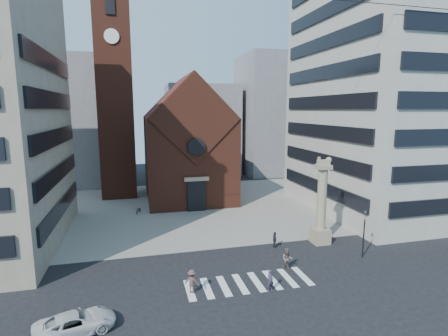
{
  "coord_description": "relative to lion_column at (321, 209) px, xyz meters",
  "views": [
    {
      "loc": [
        -7.43,
        -26.72,
        13.14
      ],
      "look_at": [
        1.4,
        8.0,
        7.12
      ],
      "focal_mm": 28.0,
      "sensor_mm": 36.0,
      "label": 1
    }
  ],
  "objects": [
    {
      "name": "ground",
      "position": [
        -10.01,
        -3.0,
        -3.46
      ],
      "size": [
        120.0,
        120.0,
        0.0
      ],
      "primitive_type": "plane",
      "color": "black",
      "rests_on": "ground"
    },
    {
      "name": "piazza",
      "position": [
        -10.01,
        16.0,
        -3.43
      ],
      "size": [
        46.0,
        30.0,
        0.05
      ],
      "primitive_type": "cube",
      "color": "gray",
      "rests_on": "ground"
    },
    {
      "name": "zebra_crossing",
      "position": [
        -9.46,
        -6.0,
        -3.45
      ],
      "size": [
        10.2,
        3.2,
        0.01
      ],
      "primitive_type": null,
      "color": "white",
      "rests_on": "ground"
    },
    {
      "name": "church",
      "position": [
        -10.01,
        22.04,
        4.53
      ],
      "size": [
        12.0,
        16.65,
        18.0
      ],
      "color": "#612B1E",
      "rests_on": "ground"
    },
    {
      "name": "campanile",
      "position": [
        -20.01,
        25.0,
        12.28
      ],
      "size": [
        5.5,
        5.5,
        31.2
      ],
      "color": "#612B1E",
      "rests_on": "ground"
    },
    {
      "name": "building_right",
      "position": [
        13.99,
        9.0,
        12.54
      ],
      "size": [
        18.0,
        22.0,
        32.0
      ],
      "primitive_type": "cube",
      "color": "#B4B1A3",
      "rests_on": "ground"
    },
    {
      "name": "bg_block_left",
      "position": [
        -30.01,
        37.0,
        7.54
      ],
      "size": [
        16.0,
        14.0,
        22.0
      ],
      "primitive_type": "cube",
      "color": "gray",
      "rests_on": "ground"
    },
    {
      "name": "bg_block_mid",
      "position": [
        -4.01,
        42.0,
        5.54
      ],
      "size": [
        14.0,
        12.0,
        18.0
      ],
      "primitive_type": "cube",
      "color": "gray",
      "rests_on": "ground"
    },
    {
      "name": "bg_block_right",
      "position": [
        11.99,
        39.0,
        8.54
      ],
      "size": [
        16.0,
        14.0,
        24.0
      ],
      "primitive_type": "cube",
      "color": "gray",
      "rests_on": "ground"
    },
    {
      "name": "lion_column",
      "position": [
        0.0,
        0.0,
        0.0
      ],
      "size": [
        1.63,
        1.6,
        8.68
      ],
      "color": "tan",
      "rests_on": "ground"
    },
    {
      "name": "traffic_light",
      "position": [
        1.99,
        -4.0,
        -1.17
      ],
      "size": [
        0.13,
        0.16,
        4.3
      ],
      "color": "black",
      "rests_on": "ground"
    },
    {
      "name": "white_car",
      "position": [
        -21.33,
        -9.27,
        -2.82
      ],
      "size": [
        5.03,
        3.36,
        1.28
      ],
      "primitive_type": "imported",
      "rotation": [
        0.0,
        0.0,
        1.86
      ],
      "color": "silver",
      "rests_on": "ground"
    },
    {
      "name": "pedestrian_0",
      "position": [
        -8.29,
        -7.54,
        -2.65
      ],
      "size": [
        0.67,
        0.51,
        1.62
      ],
      "primitive_type": "imported",
      "rotation": [
        0.0,
        0.0,
        0.23
      ],
      "color": "#3A3245",
      "rests_on": "ground"
    },
    {
      "name": "pedestrian_1",
      "position": [
        -5.65,
        -4.61,
        -2.55
      ],
      "size": [
        1.08,
        0.98,
        1.82
      ],
      "primitive_type": "imported",
      "rotation": [
        0.0,
        0.0,
        -0.4
      ],
      "color": "#655651",
      "rests_on": "ground"
    },
    {
      "name": "pedestrian_2",
      "position": [
        -4.84,
        0.0,
        -2.68
      ],
      "size": [
        0.47,
        0.95,
        1.56
      ],
      "primitive_type": "imported",
      "rotation": [
        0.0,
        0.0,
        1.47
      ],
      "color": "#24232A",
      "rests_on": "ground"
    },
    {
      "name": "pedestrian_3",
      "position": [
        -13.88,
        -6.38,
        -2.57
      ],
      "size": [
        1.31,
        1.17,
        1.76
      ],
      "primitive_type": "imported",
      "rotation": [
        0.0,
        0.0,
        2.56
      ],
      "color": "#503A35",
      "rests_on": "ground"
    },
    {
      "name": "scooter_0",
      "position": [
        -17.42,
        14.6,
        -2.99
      ],
      "size": [
        1.08,
        1.69,
        0.84
      ],
      "primitive_type": "imported",
      "rotation": [
        0.0,
        0.0,
        -0.36
      ],
      "color": "black",
      "rests_on": "piazza"
    },
    {
      "name": "scooter_1",
      "position": [
        -15.81,
        14.6,
        -2.94
      ],
      "size": [
        0.95,
        1.6,
        0.93
      ],
      "primitive_type": "imported",
      "rotation": [
        0.0,
        0.0,
        -0.36
      ],
      "color": "black",
      "rests_on": "piazza"
    },
    {
      "name": "scooter_2",
      "position": [
        -14.2,
        14.6,
        -2.99
      ],
      "size": [
        1.08,
        1.69,
        0.84
      ],
      "primitive_type": "imported",
      "rotation": [
        0.0,
        0.0,
        -0.36
      ],
      "color": "black",
      "rests_on": "piazza"
    },
    {
      "name": "scooter_3",
      "position": [
        -12.59,
        14.6,
        -2.94
      ],
      "size": [
        0.95,
        1.6,
        0.93
      ],
      "primitive_type": "imported",
      "rotation": [
        0.0,
        0.0,
        -0.36
      ],
      "color": "black",
      "rests_on": "piazza"
    },
    {
      "name": "scooter_4",
      "position": [
        -10.98,
        14.6,
        -2.99
      ],
      "size": [
        1.08,
        1.69,
        0.84
      ],
      "primitive_type": "imported",
      "rotation": [
        0.0,
        0.0,
        -0.36
      ],
      "color": "black",
      "rests_on": "piazza"
    },
    {
      "name": "scooter_5",
      "position": [
        -9.37,
        14.6,
        -2.94
      ],
      "size": [
        0.95,
        1.6,
        0.93
      ],
      "primitive_type": "imported",
      "rotation": [
        0.0,
        0.0,
        -0.36
      ],
      "color": "black",
      "rests_on": "piazza"
    },
    {
      "name": "scooter_6",
      "position": [
        -7.76,
        14.6,
        -2.99
      ],
      "size": [
        1.08,
        1.69,
        0.84
      ],
      "primitive_type": "imported",
      "rotation": [
        0.0,
        0.0,
        -0.36
      ],
      "color": "black",
      "rests_on": "piazza"
    }
  ]
}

